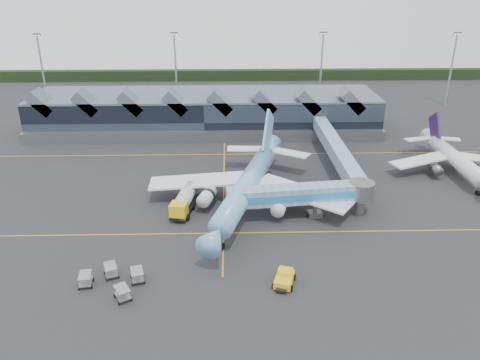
{
  "coord_description": "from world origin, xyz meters",
  "views": [
    {
      "loc": [
        1.03,
        -73.91,
        38.78
      ],
      "look_at": [
        2.98,
        1.94,
        5.0
      ],
      "focal_mm": 35.0,
      "sensor_mm": 36.0,
      "label": 1
    }
  ],
  "objects_px": {
    "jet_bridge": "(310,194)",
    "fuel_truck": "(185,199)",
    "regional_jet": "(454,158)",
    "main_airliner": "(249,183)",
    "pushback_tug": "(284,278)"
  },
  "relations": [
    {
      "from": "jet_bridge",
      "to": "pushback_tug",
      "type": "distance_m",
      "value": 20.23
    },
    {
      "from": "regional_jet",
      "to": "fuel_truck",
      "type": "bearing_deg",
      "value": -164.57
    },
    {
      "from": "regional_jet",
      "to": "main_airliner",
      "type": "bearing_deg",
      "value": -163.12
    },
    {
      "from": "pushback_tug",
      "to": "jet_bridge",
      "type": "bearing_deg",
      "value": 87.83
    },
    {
      "from": "jet_bridge",
      "to": "fuel_truck",
      "type": "bearing_deg",
      "value": 164.72
    },
    {
      "from": "fuel_truck",
      "to": "main_airliner",
      "type": "bearing_deg",
      "value": 20.48
    },
    {
      "from": "fuel_truck",
      "to": "jet_bridge",
      "type": "bearing_deg",
      "value": 1.61
    },
    {
      "from": "jet_bridge",
      "to": "fuel_truck",
      "type": "xyz_separation_m",
      "value": [
        -21.53,
        3.27,
        -2.22
      ]
    },
    {
      "from": "pushback_tug",
      "to": "main_airliner",
      "type": "bearing_deg",
      "value": 115.52
    },
    {
      "from": "main_airliner",
      "to": "fuel_truck",
      "type": "bearing_deg",
      "value": -152.9
    },
    {
      "from": "jet_bridge",
      "to": "pushback_tug",
      "type": "bearing_deg",
      "value": -115.33
    },
    {
      "from": "jet_bridge",
      "to": "regional_jet",
      "type": "bearing_deg",
      "value": 23.0
    },
    {
      "from": "main_airliner",
      "to": "regional_jet",
      "type": "relative_size",
      "value": 1.42
    },
    {
      "from": "jet_bridge",
      "to": "main_airliner",
      "type": "bearing_deg",
      "value": 145.89
    },
    {
      "from": "regional_jet",
      "to": "pushback_tug",
      "type": "height_order",
      "value": "regional_jet"
    }
  ]
}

